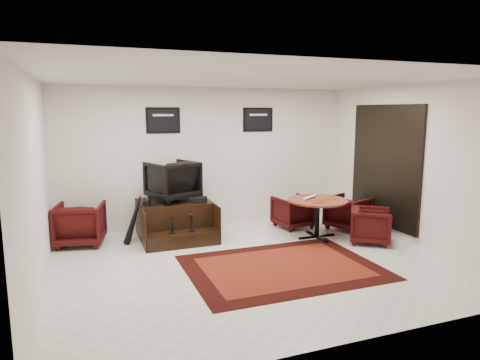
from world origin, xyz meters
The scene contains 16 objects.
ground centered at (0.00, 0.00, 0.00)m, with size 6.00×6.00×0.00m, color silver.
room_shell centered at (0.41, 0.12, 1.79)m, with size 6.02×5.02×2.81m.
area_rug centered at (0.31, -0.35, 0.01)m, with size 2.84×2.13×0.01m.
shine_podium centered at (-0.86, 1.79, 0.31)m, with size 1.31×1.35×0.67m.
shine_chair centered at (-0.86, 1.93, 1.09)m, with size 0.80×0.75×0.83m, color black.
shoes_pair centered at (-1.34, 1.70, 0.72)m, with size 0.23×0.27×0.10m.
polish_kit centered at (-0.45, 1.56, 0.72)m, with size 0.29×0.20×0.10m, color black.
umbrella_black centered at (-1.63, 1.63, 0.45)m, with size 0.33×0.13×0.90m, color black, non-canonical shape.
umbrella_hooked centered at (-1.60, 1.82, 0.39)m, with size 0.29×0.11×0.78m, color black, non-canonical shape.
armchair_side centered at (-2.51, 1.93, 0.41)m, with size 0.79×0.74×0.81m, color black.
meeting_table centered at (1.60, 0.83, 0.63)m, with size 1.10×1.10×0.72m.
table_chair_back centered at (1.52, 1.63, 0.35)m, with size 0.68×0.64×0.70m, color black.
table_chair_window centered at (2.49, 1.13, 0.37)m, with size 0.71×0.67×0.73m, color black.
table_chair_corner centered at (2.33, 0.21, 0.34)m, with size 0.67×0.63×0.69m, color black.
paper_roll centered at (1.52, 0.97, 0.74)m, with size 0.05×0.05×0.42m, color white.
table_clutter centered at (1.65, 0.76, 0.72)m, with size 0.57×0.32×0.01m.
Camera 1 is at (-2.44, -5.87, 2.34)m, focal length 32.00 mm.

